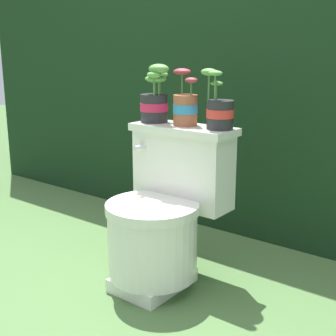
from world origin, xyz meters
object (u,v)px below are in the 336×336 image
Objects in this scene: toilet at (163,215)px; potted_plant_left at (155,100)px; potted_plant_midleft at (185,106)px; potted_plant_middle at (219,110)px.

toilet is 2.60× the size of potted_plant_left.
toilet is 2.80× the size of potted_plant_midleft.
potted_plant_middle is (0.16, 0.14, 0.42)m from toilet.
potted_plant_middle is at bearing 41.69° from toilet.
potted_plant_middle is at bearing 2.31° from potted_plant_left.
toilet is 0.45m from potted_plant_midleft.
potted_plant_middle reaches higher than potted_plant_midleft.
potted_plant_left is 0.15m from potted_plant_midleft.
potted_plant_left is 1.08× the size of potted_plant_midleft.
potted_plant_middle is at bearing 1.03° from potted_plant_midleft.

